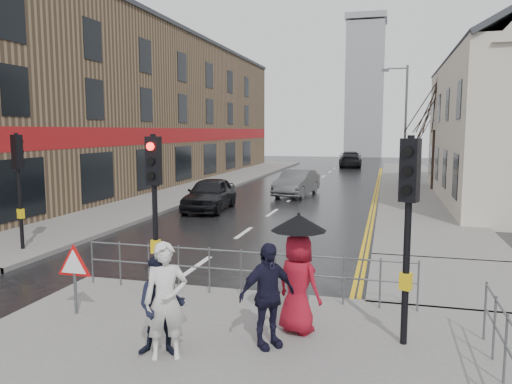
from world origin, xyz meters
The scene contains 21 objects.
ground centered at (0.00, 0.00, 0.00)m, with size 120.00×120.00×0.00m, color black.
left_pavement centered at (-6.50, 23.00, 0.07)m, with size 4.00×44.00×0.14m, color #605E5B.
right_pavement centered at (6.50, 25.00, 0.07)m, with size 4.00×40.00×0.14m, color #605E5B.
pavement_bridge_right centered at (6.50, 3.00, 0.07)m, with size 4.00×4.20×0.14m, color #605E5B.
building_left_terrace centered at (-12.00, 22.00, 5.00)m, with size 8.00×42.00×10.00m, color brown.
church_tower centered at (1.50, 62.00, 9.00)m, with size 5.00×5.00×18.00m, color gray.
traffic_signal_near_left centered at (0.20, 0.20, 2.46)m, with size 0.28×0.27×3.40m.
traffic_signal_near_right centered at (5.20, -1.00, 2.46)m, with size 0.34×0.33×3.40m.
traffic_signal_far_left centered at (-5.50, 3.00, 2.46)m, with size 0.34×0.33×3.40m.
guard_railing_front centered at (1.95, 0.60, 0.86)m, with size 7.14×0.04×1.00m.
warning_sign centered at (-0.80, -1.21, 1.04)m, with size 0.80×0.07×1.35m.
street_lamp centered at (5.82, 28.00, 4.71)m, with size 1.83×0.25×8.00m.
tree_near centered at (7.50, 22.00, 5.14)m, with size 2.40×2.40×6.58m.
tree_far centered at (8.00, 30.00, 4.42)m, with size 2.40×2.40×5.64m.
pedestrian_a centered at (1.67, -2.46, 1.04)m, with size 0.66×0.43×1.81m, color silver.
pedestrian_b centered at (1.55, -2.38, 0.92)m, with size 0.76×0.59×1.57m, color black.
pedestrian_with_umbrella centered at (3.43, -0.96, 1.26)m, with size 1.00×0.96×2.07m.
pedestrian_d centered at (3.06, -1.67, 0.99)m, with size 1.00×0.42×1.71m, color black.
car_parked centered at (-2.91, 12.00, 0.74)m, with size 1.74×4.33×1.47m, color black.
car_mid centered at (0.00, 18.03, 0.72)m, with size 1.53×4.38×1.44m, color #48494D.
car_far centered at (1.28, 40.90, 0.78)m, with size 2.18×5.35×1.55m, color black.
Camera 1 is at (4.86, -9.17, 3.61)m, focal length 35.00 mm.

